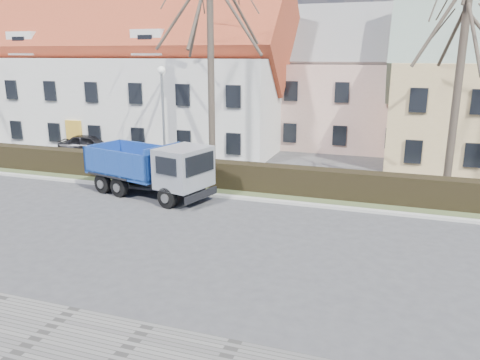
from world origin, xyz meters
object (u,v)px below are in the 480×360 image
(streetlight, at_px, (164,123))
(cart_frame, at_px, (121,183))
(parked_car_a, at_px, (90,145))
(dump_truck, at_px, (145,168))

(streetlight, xyz_separation_m, cart_frame, (-1.11, -2.61, -2.70))
(cart_frame, relative_size, parked_car_a, 0.15)
(dump_truck, relative_size, cart_frame, 10.91)
(parked_car_a, bearing_deg, dump_truck, -143.00)
(dump_truck, xyz_separation_m, parked_car_a, (-8.04, 6.79, -0.62))
(streetlight, relative_size, parked_car_a, 1.46)
(dump_truck, bearing_deg, cart_frame, 178.01)
(dump_truck, height_order, streetlight, streetlight)
(cart_frame, distance_m, parked_car_a, 8.93)
(streetlight, height_order, parked_car_a, streetlight)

